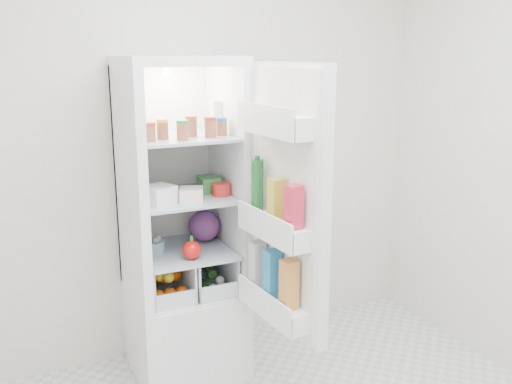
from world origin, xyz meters
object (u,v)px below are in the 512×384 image
red_cabbage (204,226)px  fridge_door (284,208)px  refrigerator (181,260)px  mushroom_bowl (153,246)px

red_cabbage → fridge_door: (0.17, -0.67, 0.25)m
refrigerator → mushroom_bowl: bearing=-172.5°
refrigerator → fridge_door: bearing=-63.1°
red_cabbage → fridge_door: size_ratio=0.14×
refrigerator → fridge_door: refrigerator is taller
fridge_door → refrigerator: bearing=22.6°
mushroom_bowl → fridge_door: (0.49, -0.62, 0.31)m
mushroom_bowl → fridge_door: size_ratio=0.10×
red_cabbage → refrigerator: bearing=-168.3°
red_cabbage → fridge_door: fridge_door is taller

